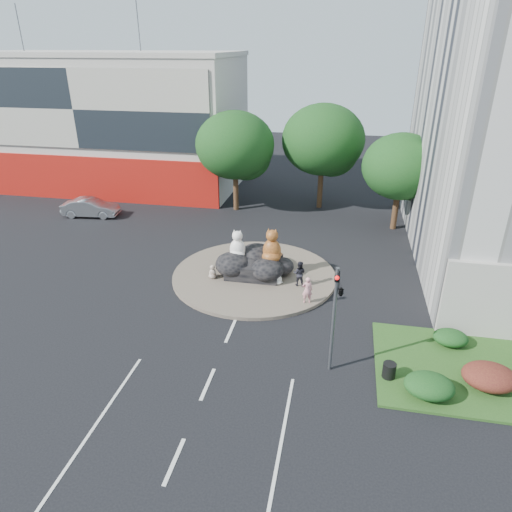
{
  "coord_description": "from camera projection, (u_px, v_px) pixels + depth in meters",
  "views": [
    {
      "loc": [
        4.94,
        -14.46,
        13.08
      ],
      "look_at": [
        0.36,
        8.76,
        2.0
      ],
      "focal_mm": 32.0,
      "sensor_mm": 36.0,
      "label": 1
    }
  ],
  "objects": [
    {
      "name": "tree_mid",
      "position": [
        324.0,
        143.0,
        37.75
      ],
      "size": [
        6.84,
        6.84,
        8.76
      ],
      "color": "#382314",
      "rests_on": "ground"
    },
    {
      "name": "tree_left",
      "position": [
        236.0,
        148.0,
        37.33
      ],
      "size": [
        6.46,
        6.46,
        8.27
      ],
      "color": "#382314",
      "rests_on": "ground"
    },
    {
      "name": "tree_right",
      "position": [
        402.0,
        170.0,
        33.54
      ],
      "size": [
        5.7,
        5.7,
        7.3
      ],
      "color": "#382314",
      "rests_on": "ground"
    },
    {
      "name": "litter_bin",
      "position": [
        389.0,
        370.0,
        19.38
      ],
      "size": [
        0.61,
        0.61,
        0.68
      ],
      "primitive_type": "cylinder",
      "rotation": [
        0.0,
        0.0,
        -0.08
      ],
      "color": "black",
      "rests_on": "grass_verge"
    },
    {
      "name": "traffic_light",
      "position": [
        338.0,
        298.0,
        18.61
      ],
      "size": [
        0.44,
        1.24,
        5.0
      ],
      "color": "#595B60",
      "rests_on": "ground"
    },
    {
      "name": "ground",
      "position": [
        208.0,
        384.0,
        19.26
      ],
      "size": [
        120.0,
        120.0,
        0.0
      ],
      "primitive_type": "plane",
      "color": "black",
      "rests_on": "ground"
    },
    {
      "name": "hedge_red",
      "position": [
        489.0,
        377.0,
        18.76
      ],
      "size": [
        2.2,
        1.76,
        0.99
      ],
      "primitive_type": "ellipsoid",
      "color": "#451214",
      "rests_on": "grass_verge"
    },
    {
      "name": "grass_verge",
      "position": [
        493.0,
        373.0,
        19.8
      ],
      "size": [
        10.0,
        6.0,
        0.12
      ],
      "primitive_type": "cube",
      "color": "#204918",
      "rests_on": "ground"
    },
    {
      "name": "kitten_white",
      "position": [
        278.0,
        277.0,
        26.71
      ],
      "size": [
        0.64,
        0.6,
        0.83
      ],
      "primitive_type": null,
      "rotation": [
        0.0,
        0.0,
        0.44
      ],
      "color": "silver",
      "rests_on": "roundabout_island"
    },
    {
      "name": "street_lamp",
      "position": [
        504.0,
        236.0,
        22.19
      ],
      "size": [
        2.34,
        0.22,
        8.06
      ],
      "color": "#595B60",
      "rests_on": "ground"
    },
    {
      "name": "pedestrian_dark",
      "position": [
        299.0,
        273.0,
        26.4
      ],
      "size": [
        0.81,
        0.66,
        1.54
      ],
      "primitive_type": "imported",
      "rotation": [
        0.0,
        0.0,
        3.03
      ],
      "color": "black",
      "rests_on": "roundabout_island"
    },
    {
      "name": "rock_plinth",
      "position": [
        254.0,
        267.0,
        27.87
      ],
      "size": [
        3.2,
        2.6,
        0.9
      ],
      "primitive_type": null,
      "color": "black",
      "rests_on": "roundabout_island"
    },
    {
      "name": "parked_car",
      "position": [
        90.0,
        208.0,
        37.61
      ],
      "size": [
        4.74,
        2.13,
        1.51
      ],
      "primitive_type": "imported",
      "rotation": [
        0.0,
        0.0,
        1.69
      ],
      "color": "#95979C",
      "rests_on": "ground"
    },
    {
      "name": "kitten_calico",
      "position": [
        213.0,
        271.0,
        27.39
      ],
      "size": [
        0.69,
        0.67,
        0.89
      ],
      "primitive_type": null,
      "rotation": [
        0.0,
        0.0,
        -0.52
      ],
      "color": "silver",
      "rests_on": "roundabout_island"
    },
    {
      "name": "hedge_back_green",
      "position": [
        451.0,
        338.0,
        21.48
      ],
      "size": [
        1.6,
        1.28,
        0.72
      ],
      "primitive_type": "ellipsoid",
      "color": "#133D16",
      "rests_on": "grass_verge"
    },
    {
      "name": "hedge_near_green",
      "position": [
        429.0,
        386.0,
        18.33
      ],
      "size": [
        2.0,
        1.6,
        0.9
      ],
      "primitive_type": "ellipsoid",
      "color": "#133D16",
      "rests_on": "grass_verge"
    },
    {
      "name": "cat_tabby",
      "position": [
        272.0,
        245.0,
        27.17
      ],
      "size": [
        1.34,
        1.18,
        2.12
      ],
      "primitive_type": null,
      "rotation": [
        0.0,
        0.0,
        -0.06
      ],
      "color": "#AA5923",
      "rests_on": "rock_plinth"
    },
    {
      "name": "cat_white",
      "position": [
        238.0,
        244.0,
        27.6
      ],
      "size": [
        1.17,
        1.03,
        1.86
      ],
      "primitive_type": null,
      "rotation": [
        0.0,
        0.0,
        -0.05
      ],
      "color": "white",
      "rests_on": "rock_plinth"
    },
    {
      "name": "shophouse_block",
      "position": [
        110.0,
        121.0,
        44.6
      ],
      "size": [
        25.2,
        12.3,
        17.4
      ],
      "color": "#B8B4A6",
      "rests_on": "ground"
    },
    {
      "name": "pedestrian_pink",
      "position": [
        307.0,
        290.0,
        24.63
      ],
      "size": [
        0.63,
        0.48,
        1.55
      ],
      "primitive_type": "imported",
      "rotation": [
        0.0,
        0.0,
        3.35
      ],
      "color": "pink",
      "rests_on": "roundabout_island"
    },
    {
      "name": "roundabout_island",
      "position": [
        254.0,
        275.0,
        28.1
      ],
      "size": [
        10.0,
        10.0,
        0.2
      ],
      "primitive_type": "cylinder",
      "color": "brown",
      "rests_on": "ground"
    }
  ]
}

